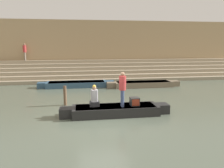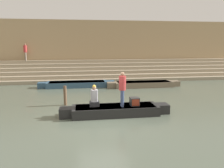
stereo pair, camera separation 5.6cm
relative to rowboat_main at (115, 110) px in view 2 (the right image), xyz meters
The scene contains 11 objects.
ground_plane 0.80m from the rowboat_main, 152.18° to the right, with size 120.00×120.00×0.00m, color #566051.
ghat_steps 11.75m from the rowboat_main, 93.28° to the left, with size 36.00×3.97×1.86m.
back_wall 14.03m from the rowboat_main, 92.80° to the left, with size 34.20×1.28×5.99m.
rowboat_main is the anchor object (origin of this frame).
person_standing 1.27m from the rowboat_main, 22.84° to the right, with size 0.34×0.34×1.73m.
person_rowing 1.25m from the rowboat_main, behind, with size 0.48×0.38×1.09m.
tv_set 1.06m from the rowboat_main, ahead, with size 0.45×0.45×0.41m.
moored_boat_shore 7.73m from the rowboat_main, 63.00° to the left, with size 6.18×1.31×0.44m.
moored_boat_distant 7.92m from the rowboat_main, 104.62° to the left, with size 6.33×1.31×0.44m.
mooring_post 3.43m from the rowboat_main, 140.11° to the left, with size 0.18×0.18×1.15m, color brown.
person_on_steps 14.91m from the rowboat_main, 119.15° to the left, with size 0.33×0.33×1.71m.
Camera 2 is at (-1.04, -10.12, 3.58)m, focal length 35.00 mm.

